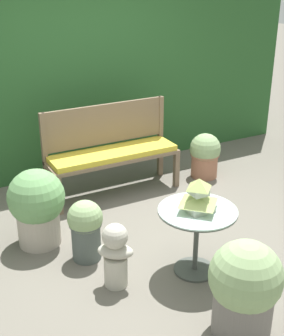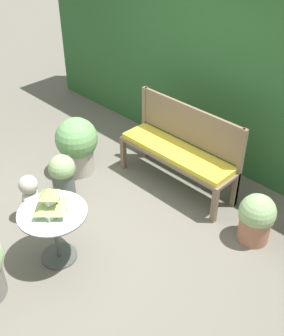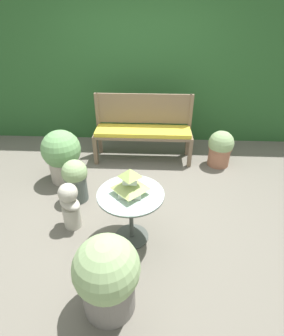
{
  "view_description": "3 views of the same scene",
  "coord_description": "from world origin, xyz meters",
  "px_view_note": "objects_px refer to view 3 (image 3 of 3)",
  "views": [
    {
      "loc": [
        -1.98,
        -3.46,
        2.48
      ],
      "look_at": [
        0.19,
        0.56,
        0.51
      ],
      "focal_mm": 50.0,
      "sensor_mm": 36.0,
      "label": 1
    },
    {
      "loc": [
        2.82,
        -2.17,
        3.26
      ],
      "look_at": [
        0.22,
        0.42,
        0.67
      ],
      "focal_mm": 45.0,
      "sensor_mm": 36.0,
      "label": 2
    },
    {
      "loc": [
        0.29,
        -2.7,
        2.19
      ],
      "look_at": [
        0.14,
        0.19,
        0.39
      ],
      "focal_mm": 28.0,
      "sensor_mm": 36.0,
      "label": 3
    }
  ],
  "objects_px": {
    "pagoda_birdhouse": "(130,183)",
    "potted_plant_table_far": "(220,148)",
    "patio_table": "(131,203)",
    "potted_plant_path_edge": "(76,179)",
    "garden_bench": "(143,134)",
    "potted_plant_patio_mid": "(107,276)",
    "garden_bust": "(70,205)",
    "potted_plant_hedge_corner": "(62,155)"
  },
  "relations": [
    {
      "from": "pagoda_birdhouse",
      "to": "potted_plant_table_far",
      "type": "distance_m",
      "value": 2.11
    },
    {
      "from": "patio_table",
      "to": "pagoda_birdhouse",
      "type": "height_order",
      "value": "pagoda_birdhouse"
    },
    {
      "from": "patio_table",
      "to": "potted_plant_path_edge",
      "type": "relative_size",
      "value": 1.16
    },
    {
      "from": "garden_bench",
      "to": "patio_table",
      "type": "height_order",
      "value": "patio_table"
    },
    {
      "from": "potted_plant_path_edge",
      "to": "potted_plant_patio_mid",
      "type": "distance_m",
      "value": 1.56
    },
    {
      "from": "garden_bust",
      "to": "potted_plant_table_far",
      "type": "relative_size",
      "value": 1.01
    },
    {
      "from": "patio_table",
      "to": "garden_bust",
      "type": "relative_size",
      "value": 1.16
    },
    {
      "from": "garden_bust",
      "to": "potted_plant_hedge_corner",
      "type": "distance_m",
      "value": 1.02
    },
    {
      "from": "patio_table",
      "to": "pagoda_birdhouse",
      "type": "relative_size",
      "value": 2.3
    },
    {
      "from": "garden_bench",
      "to": "potted_plant_path_edge",
      "type": "distance_m",
      "value": 1.38
    },
    {
      "from": "patio_table",
      "to": "garden_bust",
      "type": "xyz_separation_m",
      "value": [
        -0.7,
        0.15,
        -0.17
      ]
    },
    {
      "from": "pagoda_birdhouse",
      "to": "garden_bust",
      "type": "xyz_separation_m",
      "value": [
        -0.7,
        0.15,
        -0.43
      ]
    },
    {
      "from": "potted_plant_path_edge",
      "to": "potted_plant_patio_mid",
      "type": "relative_size",
      "value": 0.78
    },
    {
      "from": "pagoda_birdhouse",
      "to": "potted_plant_table_far",
      "type": "bearing_deg",
      "value": 52.48
    },
    {
      "from": "garden_bench",
      "to": "potted_plant_table_far",
      "type": "height_order",
      "value": "potted_plant_table_far"
    },
    {
      "from": "potted_plant_table_far",
      "to": "potted_plant_patio_mid",
      "type": "xyz_separation_m",
      "value": [
        -1.38,
        -2.42,
        0.09
      ]
    },
    {
      "from": "garden_bust",
      "to": "potted_plant_table_far",
      "type": "height_order",
      "value": "garden_bust"
    },
    {
      "from": "garden_bench",
      "to": "potted_plant_table_far",
      "type": "distance_m",
      "value": 1.24
    },
    {
      "from": "potted_plant_patio_mid",
      "to": "pagoda_birdhouse",
      "type": "bearing_deg",
      "value": 81.14
    },
    {
      "from": "potted_plant_path_edge",
      "to": "patio_table",
      "type": "bearing_deg",
      "value": -40.06
    },
    {
      "from": "garden_bench",
      "to": "potted_plant_patio_mid",
      "type": "distance_m",
      "value": 2.54
    },
    {
      "from": "pagoda_birdhouse",
      "to": "potted_plant_path_edge",
      "type": "height_order",
      "value": "pagoda_birdhouse"
    },
    {
      "from": "patio_table",
      "to": "potted_plant_hedge_corner",
      "type": "bearing_deg",
      "value": 134.2
    },
    {
      "from": "potted_plant_path_edge",
      "to": "potted_plant_table_far",
      "type": "distance_m",
      "value": 2.26
    },
    {
      "from": "potted_plant_hedge_corner",
      "to": "potted_plant_table_far",
      "type": "bearing_deg",
      "value": 13.09
    },
    {
      "from": "potted_plant_hedge_corner",
      "to": "potted_plant_patio_mid",
      "type": "relative_size",
      "value": 1.03
    },
    {
      "from": "pagoda_birdhouse",
      "to": "potted_plant_patio_mid",
      "type": "distance_m",
      "value": 0.86
    },
    {
      "from": "patio_table",
      "to": "potted_plant_path_edge",
      "type": "xyz_separation_m",
      "value": [
        -0.76,
        0.64,
        -0.16
      ]
    },
    {
      "from": "pagoda_birdhouse",
      "to": "potted_plant_patio_mid",
      "type": "bearing_deg",
      "value": -98.86
    },
    {
      "from": "garden_bench",
      "to": "potted_plant_path_edge",
      "type": "relative_size",
      "value": 2.66
    },
    {
      "from": "garden_bench",
      "to": "potted_plant_table_far",
      "type": "xyz_separation_m",
      "value": [
        1.22,
        -0.12,
        -0.16
      ]
    },
    {
      "from": "potted_plant_hedge_corner",
      "to": "potted_plant_patio_mid",
      "type": "distance_m",
      "value": 2.1
    },
    {
      "from": "potted_plant_table_far",
      "to": "patio_table",
      "type": "bearing_deg",
      "value": -127.52
    },
    {
      "from": "potted_plant_hedge_corner",
      "to": "potted_plant_path_edge",
      "type": "bearing_deg",
      "value": -56.32
    },
    {
      "from": "pagoda_birdhouse",
      "to": "potted_plant_path_edge",
      "type": "relative_size",
      "value": 0.5
    },
    {
      "from": "garden_bench",
      "to": "potted_plant_patio_mid",
      "type": "relative_size",
      "value": 2.08
    },
    {
      "from": "patio_table",
      "to": "potted_plant_patio_mid",
      "type": "height_order",
      "value": "potted_plant_patio_mid"
    },
    {
      "from": "patio_table",
      "to": "potted_plant_patio_mid",
      "type": "xyz_separation_m",
      "value": [
        -0.12,
        -0.78,
        -0.1
      ]
    },
    {
      "from": "garden_bust",
      "to": "potted_plant_hedge_corner",
      "type": "bearing_deg",
      "value": 150.21
    },
    {
      "from": "garden_bench",
      "to": "patio_table",
      "type": "distance_m",
      "value": 1.76
    },
    {
      "from": "potted_plant_table_far",
      "to": "garden_bust",
      "type": "bearing_deg",
      "value": -142.78
    },
    {
      "from": "garden_bust",
      "to": "potted_plant_path_edge",
      "type": "distance_m",
      "value": 0.49
    }
  ]
}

